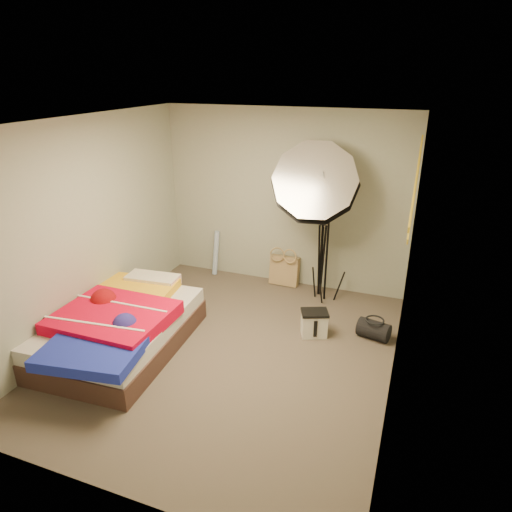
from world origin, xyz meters
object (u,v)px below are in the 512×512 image
at_px(photo_umbrella, 315,184).
at_px(camera_tripod, 322,251).
at_px(bed, 119,326).
at_px(duffel_bag, 374,330).
at_px(camera_case, 314,324).
at_px(tote_bag, 284,271).
at_px(wrapping_roll, 216,253).

height_order(photo_umbrella, camera_tripod, photo_umbrella).
bearing_deg(bed, duffel_bag, 24.31).
relative_size(camera_case, bed, 0.14).
height_order(duffel_bag, photo_umbrella, photo_umbrella).
xyz_separation_m(tote_bag, wrapping_roll, (-1.10, 0.00, 0.13)).
bearing_deg(camera_case, photo_umbrella, 85.55).
xyz_separation_m(bed, camera_tripod, (1.81, 2.10, 0.38)).
bearing_deg(photo_umbrella, camera_case, -72.36).
bearing_deg(photo_umbrella, duffel_bag, -33.38).
xyz_separation_m(tote_bag, duffel_bag, (1.42, -1.04, -0.10)).
bearing_deg(bed, camera_case, 27.24).
relative_size(tote_bag, wrapping_roll, 0.63).
bearing_deg(wrapping_roll, camera_case, -33.38).
relative_size(tote_bag, camera_case, 1.46).
height_order(duffel_bag, camera_tripod, camera_tripod).
bearing_deg(camera_case, wrapping_roll, 124.53).
bearing_deg(camera_tripod, photo_umbrella, -102.90).
distance_m(tote_bag, photo_umbrella, 1.57).
xyz_separation_m(duffel_bag, photo_umbrella, (-0.93, 0.61, 1.52)).
relative_size(wrapping_roll, camera_case, 2.32).
distance_m(duffel_bag, camera_tripod, 1.36).
xyz_separation_m(wrapping_roll, camera_case, (1.85, -1.22, -0.19)).
xyz_separation_m(tote_bag, bed, (-1.25, -2.25, 0.06)).
distance_m(tote_bag, wrapping_roll, 1.11).
bearing_deg(tote_bag, bed, -117.74).
bearing_deg(wrapping_roll, bed, -93.61).
relative_size(camera_case, photo_umbrella, 0.13).
distance_m(wrapping_roll, camera_tripod, 1.70).
xyz_separation_m(duffel_bag, camera_tripod, (-0.86, 0.90, 0.54)).
relative_size(duffel_bag, bed, 0.17).
relative_size(wrapping_roll, camera_tripod, 0.60).
relative_size(tote_bag, photo_umbrella, 0.19).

